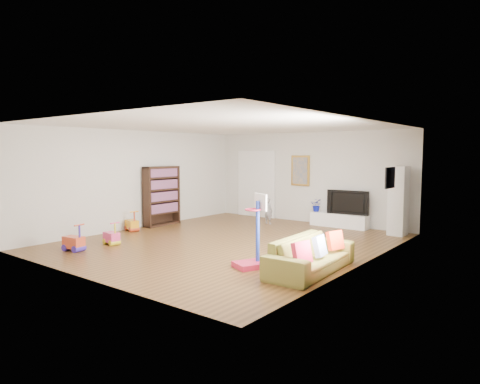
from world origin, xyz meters
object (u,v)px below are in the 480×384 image
Objects in this scene: bookshelf at (162,196)px; media_console at (339,220)px; basketball_hoop at (250,231)px; sofa at (311,255)px.

media_console is at bearing 34.20° from bookshelf.
sofa is at bearing 47.83° from basketball_hoop.
sofa is (1.57, -4.57, 0.11)m from media_console.
basketball_hoop is (-1.00, -0.43, 0.37)m from sofa.
media_console is 0.79× the size of sofa.
media_console is 5.05m from basketball_hoop.
media_console is at bearing 16.64° from sofa.
basketball_hoop is at bearing -83.79° from media_console.
sofa is (5.74, -1.69, -0.55)m from bookshelf.
media_console is 1.22× the size of basketball_hoop.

